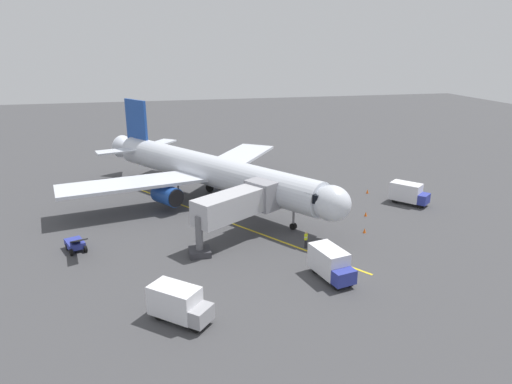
{
  "coord_description": "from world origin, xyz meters",
  "views": [
    {
      "loc": [
        5.83,
        54.45,
        19.17
      ],
      "look_at": [
        -5.24,
        5.94,
        3.0
      ],
      "focal_mm": 32.34,
      "sensor_mm": 36.0,
      "label": 1
    }
  ],
  "objects_px": {
    "airplane": "(208,170)",
    "box_truck_portside": "(331,264)",
    "ground_crew_marshaller": "(306,239)",
    "box_truck_starboard_side": "(409,193)",
    "safety_cone_nose_left": "(365,230)",
    "safety_cone_wing_port": "(325,211)",
    "jet_bridge": "(241,203)",
    "safety_cone_wing_starboard": "(367,191)",
    "box_truck_near_nose": "(180,304)",
    "safety_cone_nose_right": "(366,214)",
    "belt_loader_rear_apron": "(76,244)"
  },
  "relations": [
    {
      "from": "airplane",
      "to": "safety_cone_wing_starboard",
      "type": "bearing_deg",
      "value": 175.4
    },
    {
      "from": "jet_bridge",
      "to": "box_truck_starboard_side",
      "type": "height_order",
      "value": "jet_bridge"
    },
    {
      "from": "ground_crew_marshaller",
      "to": "box_truck_portside",
      "type": "height_order",
      "value": "box_truck_portside"
    },
    {
      "from": "box_truck_portside",
      "to": "jet_bridge",
      "type": "bearing_deg",
      "value": -60.82
    },
    {
      "from": "box_truck_near_nose",
      "to": "box_truck_starboard_side",
      "type": "xyz_separation_m",
      "value": [
        -29.49,
        -19.31,
        0.0
      ]
    },
    {
      "from": "box_truck_portside",
      "to": "box_truck_starboard_side",
      "type": "distance_m",
      "value": 22.92
    },
    {
      "from": "ground_crew_marshaller",
      "to": "box_truck_portside",
      "type": "relative_size",
      "value": 0.35
    },
    {
      "from": "box_truck_portside",
      "to": "belt_loader_rear_apron",
      "type": "bearing_deg",
      "value": -25.96
    },
    {
      "from": "box_truck_starboard_side",
      "to": "safety_cone_nose_right",
      "type": "height_order",
      "value": "box_truck_starboard_side"
    },
    {
      "from": "airplane",
      "to": "box_truck_portside",
      "type": "xyz_separation_m",
      "value": [
        -7.57,
        22.56,
        -2.62
      ]
    },
    {
      "from": "box_truck_portside",
      "to": "safety_cone_wing_starboard",
      "type": "distance_m",
      "value": 24.88
    },
    {
      "from": "box_truck_portside",
      "to": "box_truck_starboard_side",
      "type": "relative_size",
      "value": 1.03
    },
    {
      "from": "ground_crew_marshaller",
      "to": "box_truck_portside",
      "type": "bearing_deg",
      "value": 90.73
    },
    {
      "from": "box_truck_portside",
      "to": "box_truck_starboard_side",
      "type": "xyz_separation_m",
      "value": [
        -16.56,
        -15.84,
        0.0
      ]
    },
    {
      "from": "box_truck_starboard_side",
      "to": "safety_cone_wing_starboard",
      "type": "distance_m",
      "value": 5.98
    },
    {
      "from": "safety_cone_nose_left",
      "to": "box_truck_portside",
      "type": "bearing_deg",
      "value": 49.74
    },
    {
      "from": "box_truck_near_nose",
      "to": "box_truck_portside",
      "type": "xyz_separation_m",
      "value": [
        -12.92,
        -3.47,
        0.0
      ]
    },
    {
      "from": "airplane",
      "to": "box_truck_near_nose",
      "type": "distance_m",
      "value": 26.7
    },
    {
      "from": "airplane",
      "to": "safety_cone_nose_right",
      "type": "bearing_deg",
      "value": 150.85
    },
    {
      "from": "jet_bridge",
      "to": "ground_crew_marshaller",
      "type": "distance_m",
      "value": 7.41
    },
    {
      "from": "box_truck_near_nose",
      "to": "jet_bridge",
      "type": "bearing_deg",
      "value": -117.84
    },
    {
      "from": "box_truck_near_nose",
      "to": "safety_cone_nose_left",
      "type": "distance_m",
      "value": 23.43
    },
    {
      "from": "safety_cone_wing_starboard",
      "to": "safety_cone_nose_right",
      "type": "bearing_deg",
      "value": 62.94
    },
    {
      "from": "airplane",
      "to": "box_truck_portside",
      "type": "height_order",
      "value": "airplane"
    },
    {
      "from": "jet_bridge",
      "to": "safety_cone_wing_starboard",
      "type": "height_order",
      "value": "jet_bridge"
    },
    {
      "from": "safety_cone_nose_left",
      "to": "jet_bridge",
      "type": "bearing_deg",
      "value": -7.56
    },
    {
      "from": "safety_cone_wing_starboard",
      "to": "belt_loader_rear_apron",
      "type": "bearing_deg",
      "value": 16.04
    },
    {
      "from": "jet_bridge",
      "to": "box_truck_portside",
      "type": "xyz_separation_m",
      "value": [
        -5.7,
        10.21,
        -2.38
      ]
    },
    {
      "from": "belt_loader_rear_apron",
      "to": "safety_cone_wing_starboard",
      "type": "distance_m",
      "value": 36.87
    },
    {
      "from": "belt_loader_rear_apron",
      "to": "safety_cone_wing_starboard",
      "type": "relative_size",
      "value": 8.53
    },
    {
      "from": "ground_crew_marshaller",
      "to": "safety_cone_nose_left",
      "type": "xyz_separation_m",
      "value": [
        -7.28,
        -2.16,
        -0.61
      ]
    },
    {
      "from": "box_truck_near_nose",
      "to": "safety_cone_wing_starboard",
      "type": "relative_size",
      "value": 8.64
    },
    {
      "from": "belt_loader_rear_apron",
      "to": "ground_crew_marshaller",
      "type": "bearing_deg",
      "value": 168.75
    },
    {
      "from": "jet_bridge",
      "to": "box_truck_near_nose",
      "type": "distance_m",
      "value": 15.65
    },
    {
      "from": "safety_cone_wing_starboard",
      "to": "safety_cone_nose_left",
      "type": "bearing_deg",
      "value": 62.95
    },
    {
      "from": "safety_cone_nose_left",
      "to": "safety_cone_wing_starboard",
      "type": "distance_m",
      "value": 13.89
    },
    {
      "from": "ground_crew_marshaller",
      "to": "safety_cone_nose_left",
      "type": "bearing_deg",
      "value": -163.43
    },
    {
      "from": "ground_crew_marshaller",
      "to": "safety_cone_wing_port",
      "type": "bearing_deg",
      "value": -121.88
    },
    {
      "from": "belt_loader_rear_apron",
      "to": "safety_cone_nose_left",
      "type": "relative_size",
      "value": 8.53
    },
    {
      "from": "ground_crew_marshaller",
      "to": "safety_cone_wing_starboard",
      "type": "bearing_deg",
      "value": -133.08
    },
    {
      "from": "airplane",
      "to": "ground_crew_marshaller",
      "type": "relative_size",
      "value": 20.7
    },
    {
      "from": "box_truck_near_nose",
      "to": "safety_cone_nose_left",
      "type": "relative_size",
      "value": 8.64
    },
    {
      "from": "airplane",
      "to": "jet_bridge",
      "type": "xyz_separation_m",
      "value": [
        -1.87,
        12.35,
        -0.24
      ]
    },
    {
      "from": "safety_cone_nose_right",
      "to": "safety_cone_wing_port",
      "type": "relative_size",
      "value": 1.0
    },
    {
      "from": "jet_bridge",
      "to": "safety_cone_nose_left",
      "type": "xyz_separation_m",
      "value": [
        -12.9,
        1.71,
        -3.49
      ]
    },
    {
      "from": "safety_cone_nose_right",
      "to": "safety_cone_wing_port",
      "type": "height_order",
      "value": "same"
    },
    {
      "from": "safety_cone_nose_left",
      "to": "safety_cone_wing_port",
      "type": "xyz_separation_m",
      "value": [
        1.95,
        -6.4,
        0.0
      ]
    },
    {
      "from": "safety_cone_wing_starboard",
      "to": "jet_bridge",
      "type": "bearing_deg",
      "value": 29.02
    },
    {
      "from": "box_truck_starboard_side",
      "to": "safety_cone_nose_left",
      "type": "distance_m",
      "value": 11.96
    },
    {
      "from": "airplane",
      "to": "box_truck_portside",
      "type": "distance_m",
      "value": 23.94
    }
  ]
}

